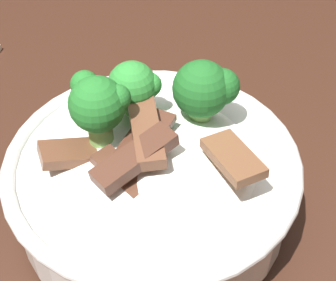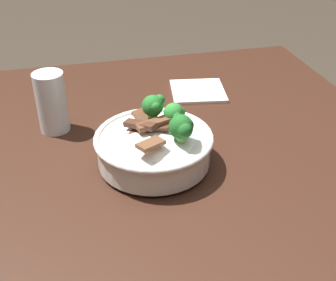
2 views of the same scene
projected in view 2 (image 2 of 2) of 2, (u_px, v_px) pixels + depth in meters
dining_table at (174, 220)px, 0.87m from camera, size 1.29×1.07×0.75m
rice_bowl at (155, 145)px, 0.86m from camera, size 0.24×0.24×0.13m
drinking_glass at (52, 106)px, 0.97m from camera, size 0.07×0.07×0.14m
folded_napkin at (198, 91)px, 1.16m from camera, size 0.16×0.16×0.01m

